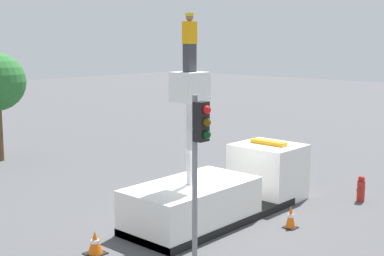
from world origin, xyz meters
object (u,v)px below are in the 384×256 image
object	(u,v)px
worker	(190,42)
traffic_cone_curbside	(291,217)
fire_hydrant	(361,189)
traffic_cone_rear	(95,243)
bucket_truck	(223,191)
traffic_light_pole	(199,147)

from	to	relation	value
worker	traffic_cone_curbside	world-z (taller)	worker
fire_hydrant	traffic_cone_rear	xyz separation A→B (m)	(-9.63, 3.28, -0.16)
worker	traffic_cone_rear	bearing A→B (deg)	171.07
traffic_cone_rear	traffic_cone_curbside	xyz separation A→B (m)	(5.43, -2.90, 0.04)
bucket_truck	fire_hydrant	world-z (taller)	bucket_truck
traffic_cone_rear	traffic_light_pole	bearing A→B (deg)	-64.38
bucket_truck	traffic_cone_rear	bearing A→B (deg)	174.05
bucket_truck	traffic_cone_curbside	xyz separation A→B (m)	(0.43, -2.38, -0.50)
bucket_truck	traffic_cone_rear	world-z (taller)	bucket_truck
bucket_truck	traffic_light_pole	distance (m)	4.90
traffic_cone_rear	traffic_cone_curbside	distance (m)	6.16
fire_hydrant	traffic_cone_rear	distance (m)	10.17
fire_hydrant	traffic_cone_rear	world-z (taller)	fire_hydrant
traffic_light_pole	traffic_cone_curbside	bearing A→B (deg)	-2.79
traffic_cone_rear	bucket_truck	bearing A→B (deg)	-5.95
bucket_truck	traffic_light_pole	xyz separation A→B (m)	(-3.71, -2.18, 2.35)
traffic_cone_rear	traffic_cone_curbside	size ratio (longest dim) A/B	0.90
fire_hydrant	traffic_cone_rear	size ratio (longest dim) A/B	1.46
worker	fire_hydrant	world-z (taller)	worker
traffic_cone_rear	worker	bearing A→B (deg)	-8.93
fire_hydrant	traffic_light_pole	bearing A→B (deg)	176.01
traffic_light_pole	fire_hydrant	size ratio (longest dim) A/B	4.67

